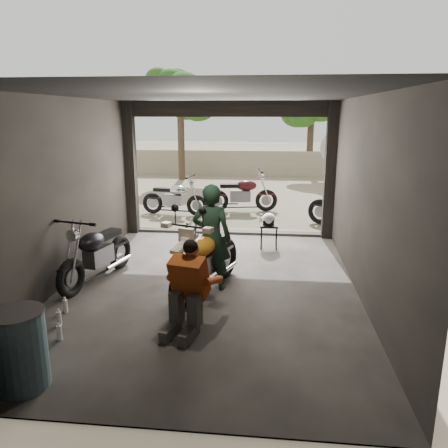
% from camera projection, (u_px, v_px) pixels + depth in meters
% --- Properties ---
extents(ground, '(80.00, 80.00, 0.00)m').
position_uv_depth(ground, '(209.00, 288.00, 7.51)').
color(ground, '#7A6D56').
rests_on(ground, ground).
extents(garage, '(7.00, 7.13, 3.20)m').
position_uv_depth(garage, '(212.00, 209.00, 7.73)').
color(garage, '#2D2B28').
rests_on(garage, ground).
extents(boundary_wall, '(18.00, 0.30, 1.20)m').
position_uv_depth(boundary_wall, '(250.00, 163.00, 20.86)').
color(boundary_wall, gray).
rests_on(boundary_wall, ground).
extents(tree_left, '(2.20, 2.20, 5.60)m').
position_uv_depth(tree_left, '(180.00, 88.00, 18.89)').
color(tree_left, '#382B1E').
rests_on(tree_left, ground).
extents(tree_right, '(2.20, 2.20, 5.00)m').
position_uv_depth(tree_right, '(312.00, 99.00, 19.84)').
color(tree_right, '#382B1E').
rests_on(tree_right, ground).
extents(main_bike, '(1.43, 2.12, 1.31)m').
position_uv_depth(main_bike, '(206.00, 255.00, 7.21)').
color(main_bike, white).
rests_on(main_bike, ground).
extents(left_bike, '(1.15, 1.95, 1.24)m').
position_uv_depth(left_bike, '(96.00, 248.00, 7.66)').
color(left_bike, black).
rests_on(left_bike, ground).
extents(outside_bike_a, '(1.83, 0.95, 1.18)m').
position_uv_depth(outside_bike_a, '(174.00, 195.00, 12.79)').
color(outside_bike_a, black).
rests_on(outside_bike_a, ground).
extents(outside_bike_b, '(1.98, 1.07, 1.27)m').
position_uv_depth(outside_bike_b, '(242.00, 191.00, 13.19)').
color(outside_bike_b, '#3F0F14').
rests_on(outside_bike_b, ground).
extents(outside_bike_c, '(2.08, 1.47, 1.30)m').
position_uv_depth(outside_bike_c, '(350.00, 203.00, 11.34)').
color(outside_bike_c, black).
rests_on(outside_bike_c, ground).
extents(rider, '(0.72, 0.53, 1.82)m').
position_uv_depth(rider, '(212.00, 238.00, 7.27)').
color(rider, black).
rests_on(rider, ground).
extents(mechanic, '(0.82, 0.98, 1.24)m').
position_uv_depth(mechanic, '(185.00, 291.00, 5.84)').
color(mechanic, '#CF561B').
rests_on(mechanic, ground).
extents(stool, '(0.39, 0.39, 0.55)m').
position_uv_depth(stool, '(269.00, 228.00, 9.61)').
color(stool, black).
rests_on(stool, ground).
extents(helmet, '(0.38, 0.39, 0.27)m').
position_uv_depth(helmet, '(269.00, 219.00, 9.52)').
color(helmet, white).
rests_on(helmet, stool).
extents(oil_drum, '(0.71, 0.71, 0.89)m').
position_uv_depth(oil_drum, '(20.00, 351.00, 4.68)').
color(oil_drum, '#456774').
rests_on(oil_drum, ground).
extents(sign_post, '(0.83, 0.08, 2.50)m').
position_uv_depth(sign_post, '(336.00, 163.00, 11.06)').
color(sign_post, black).
rests_on(sign_post, ground).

